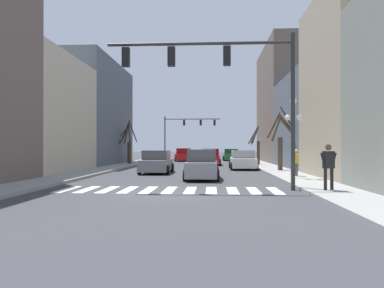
# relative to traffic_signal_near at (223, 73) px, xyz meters

# --- Properties ---
(ground_plane) EXTENTS (240.00, 240.00, 0.00)m
(ground_plane) POSITION_rel_traffic_signal_near_xyz_m (-2.33, -1.23, -5.06)
(ground_plane) COLOR #38383D
(sidewalk_left) EXTENTS (2.28, 90.00, 0.15)m
(sidewalk_left) POSITION_rel_traffic_signal_near_xyz_m (-9.00, -1.23, -4.99)
(sidewalk_left) COLOR gray
(sidewalk_left) RESTS_ON ground_plane
(sidewalk_right) EXTENTS (2.28, 90.00, 0.15)m
(sidewalk_right) POSITION_rel_traffic_signal_near_xyz_m (4.35, -1.23, -4.99)
(sidewalk_right) COLOR gray
(sidewalk_right) RESTS_ON ground_plane
(building_row_left) EXTENTS (6.00, 35.69, 12.81)m
(building_row_left) POSITION_rel_traffic_signal_near_xyz_m (-13.14, 9.78, 0.39)
(building_row_left) COLOR #66564C
(building_row_left) RESTS_ON ground_plane
(building_row_right) EXTENTS (6.00, 41.98, 13.43)m
(building_row_right) POSITION_rel_traffic_signal_near_xyz_m (8.49, 15.76, 0.38)
(building_row_right) COLOR gray
(building_row_right) RESTS_ON ground_plane
(crosswalk_stripes) EXTENTS (9.45, 2.60, 0.01)m
(crosswalk_stripes) POSITION_rel_traffic_signal_near_xyz_m (-2.33, -0.17, -5.06)
(crosswalk_stripes) COLOR white
(crosswalk_stripes) RESTS_ON ground_plane
(traffic_signal_near) EXTENTS (8.13, 0.28, 6.75)m
(traffic_signal_near) POSITION_rel_traffic_signal_near_xyz_m (0.00, 0.00, 0.00)
(traffic_signal_near) COLOR #2D2D2D
(traffic_signal_near) RESTS_ON ground_plane
(traffic_signal_far) EXTENTS (8.34, 0.28, 6.40)m
(traffic_signal_far) POSITION_rel_traffic_signal_near_xyz_m (-4.51, 39.41, -0.25)
(traffic_signal_far) COLOR #2D2D2D
(traffic_signal_far) RESTS_ON ground_plane
(street_lamp_right_corner) EXTENTS (0.95, 0.36, 4.41)m
(street_lamp_right_corner) POSITION_rel_traffic_signal_near_xyz_m (3.98, 4.67, -1.79)
(street_lamp_right_corner) COLOR #1E4C2D
(street_lamp_right_corner) RESTS_ON sidewalk_right
(car_parked_left_mid) EXTENTS (2.17, 4.33, 1.57)m
(car_parked_left_mid) POSITION_rel_traffic_signal_near_xyz_m (2.01, 14.75, -4.32)
(car_parked_left_mid) COLOR white
(car_parked_left_mid) RESTS_ON ground_plane
(car_parked_left_far) EXTENTS (1.96, 4.58, 1.66)m
(car_parked_left_far) POSITION_rel_traffic_signal_near_xyz_m (-0.65, 21.95, -4.29)
(car_parked_left_far) COLOR red
(car_parked_left_far) RESTS_ON ground_plane
(car_parked_right_mid) EXTENTS (2.16, 4.74, 1.66)m
(car_parked_right_mid) POSITION_rel_traffic_signal_near_xyz_m (-4.16, 31.75, -4.28)
(car_parked_right_mid) COLOR red
(car_parked_right_mid) RESTS_ON ground_plane
(car_parked_right_far) EXTENTS (2.12, 4.45, 1.61)m
(car_parked_right_far) POSITION_rel_traffic_signal_near_xyz_m (-4.42, 10.00, -4.31)
(car_parked_right_far) COLOR gray
(car_parked_right_far) RESTS_ON ground_plane
(car_driving_toward_lane) EXTENTS (1.96, 4.61, 1.71)m
(car_driving_toward_lane) POSITION_rel_traffic_signal_near_xyz_m (-1.09, 5.34, -4.27)
(car_driving_toward_lane) COLOR gray
(car_driving_toward_lane) RESTS_ON ground_plane
(car_parked_right_near) EXTENTS (2.18, 4.63, 1.57)m
(car_parked_right_near) POSITION_rel_traffic_signal_near_xyz_m (2.00, 34.63, -4.32)
(car_parked_right_near) COLOR #236B38
(car_parked_right_near) RESTS_ON ground_plane
(pedestrian_on_left_sidewalk) EXTENTS (0.76, 0.39, 1.82)m
(pedestrian_on_left_sidewalk) POSITION_rel_traffic_signal_near_xyz_m (4.11, -1.14, -3.83)
(pedestrian_on_left_sidewalk) COLOR black
(pedestrian_on_left_sidewalk) RESTS_ON sidewalk_right
(pedestrian_waiting_at_curb) EXTENTS (0.22, 0.67, 1.56)m
(pedestrian_waiting_at_curb) POSITION_rel_traffic_signal_near_xyz_m (4.41, 5.94, -3.99)
(pedestrian_waiting_at_curb) COLOR #4C4C51
(pedestrian_waiting_at_curb) RESTS_ON sidewalk_right
(street_tree_left_mid) EXTENTS (1.12, 0.93, 3.78)m
(street_tree_left_mid) POSITION_rel_traffic_signal_near_xyz_m (3.84, 20.57, -3.11)
(street_tree_left_mid) COLOR #473828
(street_tree_left_mid) RESTS_ON sidewalk_right
(street_tree_right_near) EXTENTS (2.61, 0.89, 4.71)m
(street_tree_right_near) POSITION_rel_traffic_signal_near_xyz_m (4.65, 11.66, -2.74)
(street_tree_right_near) COLOR brown
(street_tree_right_near) RESTS_ON sidewalk_right
(street_tree_left_far) EXTENTS (2.02, 1.67, 4.43)m
(street_tree_left_far) POSITION_rel_traffic_signal_near_xyz_m (-9.03, 21.39, -2.82)
(street_tree_left_far) COLOR #473828
(street_tree_left_far) RESTS_ON sidewalk_left
(street_tree_right_far) EXTENTS (1.66, 1.67, 3.95)m
(street_tree_right_far) POSITION_rel_traffic_signal_near_xyz_m (-9.42, 22.78, -3.20)
(street_tree_right_far) COLOR #473828
(street_tree_right_far) RESTS_ON sidewalk_left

